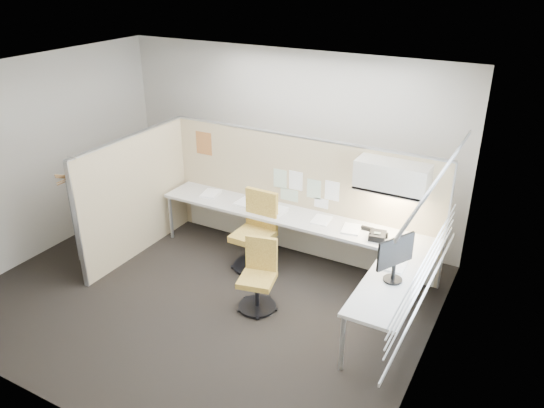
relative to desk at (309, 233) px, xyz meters
The scene contains 27 objects.
floor 1.58m from the desk, 129.58° to the right, with size 5.50×4.50×0.01m, color black.
ceiling 2.64m from the desk, 129.58° to the right, with size 5.50×4.50×0.01m, color white.
wall_back 1.66m from the desk, 129.62° to the left, with size 5.50×0.02×2.80m, color beige.
wall_front 3.59m from the desk, 105.41° to the right, with size 5.50×0.02×2.80m, color beige.
wall_left 3.93m from the desk, 162.99° to the right, with size 0.02×4.50×2.80m, color beige.
wall_right 2.28m from the desk, 31.75° to the right, with size 0.02×4.50×2.80m, color beige.
window_pane 2.32m from the desk, 32.11° to the right, with size 0.01×2.80×1.30m, color #9CABB6.
partition_back 0.67m from the desk, 128.75° to the left, with size 4.10×0.06×1.75m, color tan.
partition_left 2.52m from the desk, 165.56° to the right, with size 0.06×2.20×1.75m, color tan.
desk is the anchor object (origin of this frame).
overhead_bin 1.35m from the desk, 15.24° to the left, with size 0.90×0.36×0.38m, color beige.
task_light_strip 1.22m from the desk, 15.24° to the left, with size 0.60×0.06×0.02m, color #FFEABF.
pinned_papers 0.69m from the desk, 124.37° to the left, with size 1.01×0.00×0.47m.
poster 2.19m from the desk, 167.47° to the left, with size 0.28×0.00×0.35m, color orange.
chair_left 0.75m from the desk, 164.69° to the right, with size 0.57×0.57×1.08m.
chair_right 1.04m from the desk, 101.71° to the right, with size 0.50×0.51×0.89m.
monitor 1.64m from the desk, 29.74° to the right, with size 0.27×0.46×0.53m.
phone 0.93m from the desk, ahead, with size 0.23×0.22×0.12m.
stapler 0.76m from the desk, 16.70° to the left, with size 0.14×0.04×0.05m, color black.
tape_dispenser 1.00m from the desk, ahead, with size 0.10×0.06×0.06m, color black.
coat_hook 3.10m from the desk, 147.10° to the right, with size 0.18×0.48×1.42m.
paper_stack_0 1.73m from the desk, behind, with size 0.23×0.30×0.03m, color white.
paper_stack_1 1.14m from the desk, behind, with size 0.23×0.30×0.02m, color white.
paper_stack_2 0.60m from the desk, 168.79° to the left, with size 0.23×0.30×0.05m, color white.
paper_stack_3 0.25m from the desk, 64.47° to the left, with size 0.23×0.30×0.02m, color white.
paper_stack_4 0.57m from the desk, 12.98° to the left, with size 0.23×0.30×0.03m, color white.
paper_stack_5 1.39m from the desk, 20.17° to the right, with size 0.23×0.30×0.02m, color white.
Camera 1 is at (3.50, -4.61, 3.96)m, focal length 35.00 mm.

